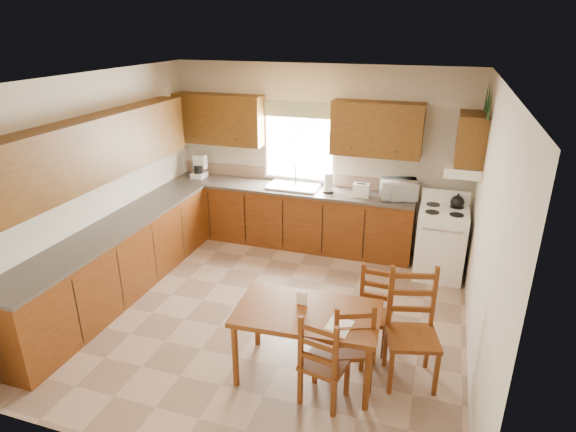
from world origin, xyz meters
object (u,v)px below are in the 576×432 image
(stove, at_px, (440,243))
(chair_near_left, at_px, (350,342))
(chair_near_right, at_px, (325,358))
(microwave, at_px, (399,189))
(dining_table, at_px, (307,343))
(chair_far_left, at_px, (373,311))
(chair_far_right, at_px, (413,331))

(stove, distance_m, chair_near_left, 2.61)
(chair_near_right, bearing_deg, chair_near_left, -109.83)
(microwave, height_order, dining_table, microwave)
(stove, relative_size, chair_near_right, 1.01)
(microwave, relative_size, chair_far_left, 0.52)
(chair_far_right, bearing_deg, chair_far_left, 121.67)
(stove, distance_m, chair_far_right, 2.30)
(chair_near_left, bearing_deg, stove, -129.05)
(dining_table, relative_size, chair_near_left, 1.45)
(microwave, distance_m, chair_near_right, 3.20)
(stove, relative_size, microwave, 2.02)
(chair_near_left, distance_m, chair_near_right, 0.34)
(microwave, distance_m, chair_far_left, 2.30)
(dining_table, relative_size, chair_near_right, 1.46)
(chair_far_left, bearing_deg, chair_far_right, -41.38)
(microwave, height_order, chair_near_right, microwave)
(chair_near_right, bearing_deg, chair_far_right, -134.53)
(chair_near_right, distance_m, chair_far_right, 0.88)
(chair_near_left, relative_size, chair_far_right, 0.83)
(stove, height_order, chair_near_right, stove)
(chair_near_left, bearing_deg, chair_far_left, -123.85)
(stove, xyz_separation_m, microwave, (-0.64, 0.33, 0.59))
(dining_table, bearing_deg, stove, 62.36)
(dining_table, bearing_deg, chair_far_right, 9.83)
(chair_near_left, distance_m, chair_far_left, 0.63)
(stove, relative_size, dining_table, 0.69)
(chair_near_left, xyz_separation_m, chair_near_right, (-0.17, -0.29, -0.00))
(stove, xyz_separation_m, chair_near_left, (-0.74, -2.51, -0.00))
(dining_table, distance_m, chair_near_right, 0.39)
(dining_table, bearing_deg, chair_near_right, -52.34)
(dining_table, height_order, chair_far_left, chair_far_left)
(stove, bearing_deg, microwave, 152.41)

